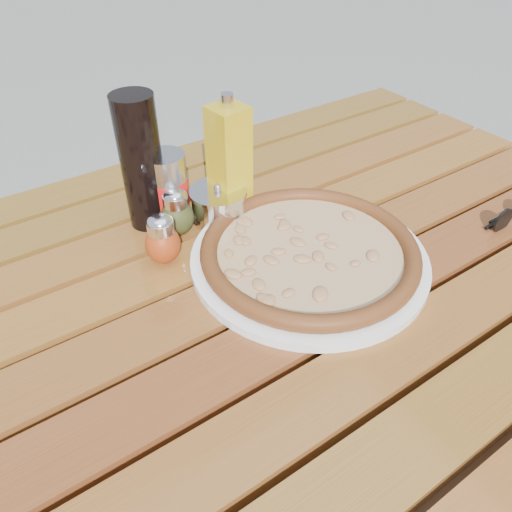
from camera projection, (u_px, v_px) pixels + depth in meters
ground at (261, 510)px, 1.21m from camera, size 60.00×60.00×0.00m
table at (263, 315)px, 0.78m from camera, size 1.40×0.90×0.75m
plate at (309, 258)px, 0.76m from camera, size 0.43×0.43×0.01m
pizza at (310, 250)px, 0.75m from camera, size 0.42×0.42×0.03m
pepper_shaker at (162, 240)px, 0.74m from camera, size 0.07×0.07×0.08m
oregano_shaker at (177, 213)px, 0.80m from camera, size 0.07×0.07×0.08m
dark_bottle at (142, 163)px, 0.78m from camera, size 0.09×0.09×0.22m
soda_can at (168, 188)px, 0.82m from camera, size 0.09×0.09×0.12m
olive_oil_cruet at (229, 162)px, 0.81m from camera, size 0.06×0.06×0.21m
parmesan_tin at (219, 205)px, 0.83m from camera, size 0.12×0.12×0.07m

